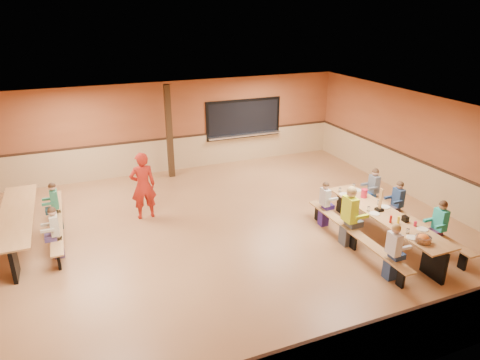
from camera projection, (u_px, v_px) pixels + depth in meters
name	position (u px, v px, depth m)	size (l,w,h in m)	color
ground	(223.00, 235.00, 10.44)	(12.00, 12.00, 0.00)	#915C37
room_envelope	(223.00, 210.00, 10.18)	(12.04, 10.04, 3.02)	brown
kitchen_pass_through	(244.00, 120.00, 15.06)	(2.78, 0.28, 1.38)	black
structural_post	(169.00, 132.00, 13.59)	(0.18, 0.18, 3.00)	black
cafeteria_table_main	(384.00, 222.00, 9.95)	(1.91, 3.70, 0.74)	#AF7B45
cafeteria_table_second	(18.00, 222.00, 9.97)	(1.91, 3.70, 0.74)	#AF7B45
seated_child_white_left	(393.00, 252.00, 8.57)	(0.38, 0.31, 1.22)	silver
seated_adult_yellow	(349.00, 217.00, 9.81)	(0.47, 0.39, 1.43)	#CEF020
seated_child_grey_left	(324.00, 204.00, 10.73)	(0.35, 0.29, 1.17)	beige
seated_child_teal_right	(439.00, 227.00, 9.51)	(0.39, 0.32, 1.25)	#26AF9C
seated_child_navy_right	(397.00, 204.00, 10.67)	(0.37, 0.30, 1.21)	navy
seated_child_char_right	(373.00, 191.00, 11.47)	(0.37, 0.31, 1.22)	#565B62
seated_child_green_sec	(55.00, 206.00, 10.58)	(0.37, 0.30, 1.21)	#317F5A
seated_child_tan_sec	(56.00, 233.00, 9.33)	(0.36, 0.30, 1.20)	#B5AD8E
standing_woman	(143.00, 186.00, 11.03)	(0.66, 0.43, 1.80)	#A61E13
punch_pitcher	(364.00, 193.00, 10.70)	(0.16, 0.16, 0.22)	red
chip_bowl	(423.00, 239.00, 8.66)	(0.32, 0.32, 0.15)	orange
napkin_dispenser	(405.00, 219.00, 9.50)	(0.10, 0.14, 0.13)	black
condiment_mustard	(398.00, 220.00, 9.40)	(0.06, 0.06, 0.17)	yellow
condiment_ketchup	(391.00, 219.00, 9.44)	(0.06, 0.06, 0.17)	#B2140F
table_paddle	(380.00, 205.00, 9.98)	(0.16, 0.16, 0.56)	black
place_settings	(386.00, 212.00, 9.85)	(0.65, 3.30, 0.11)	beige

